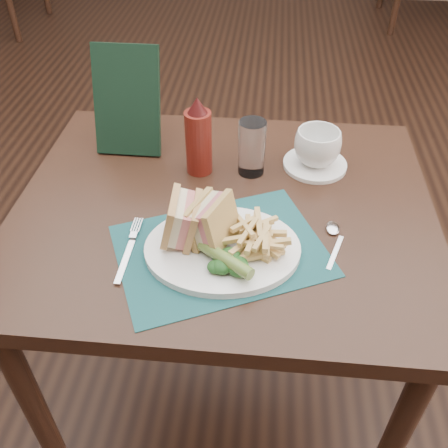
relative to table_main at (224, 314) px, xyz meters
name	(u,v)px	position (x,y,z in m)	size (l,w,h in m)	color
floor	(236,274)	(0.00, 0.50, -0.38)	(7.00, 7.00, 0.00)	black
table_main	(224,314)	(0.00, 0.00, 0.00)	(0.90, 0.75, 0.75)	black
placemat	(221,250)	(0.01, -0.14, 0.38)	(0.39, 0.28, 0.00)	#164749
plate	(223,249)	(0.01, -0.15, 0.38)	(0.30, 0.24, 0.01)	white
sandwich_half_a	(171,218)	(-0.09, -0.13, 0.44)	(0.06, 0.10, 0.09)	tan
sandwich_half_b	(203,218)	(-0.03, -0.13, 0.44)	(0.06, 0.10, 0.09)	tan
kale_garnish	(223,260)	(0.02, -0.20, 0.41)	(0.11, 0.08, 0.03)	#153B16
pickle_spear	(226,259)	(0.02, -0.20, 0.41)	(0.02, 0.02, 0.12)	#4E6B28
fries_pile	(257,234)	(0.08, -0.13, 0.42)	(0.18, 0.20, 0.05)	tan
fork	(129,248)	(-0.17, -0.16, 0.38)	(0.03, 0.17, 0.01)	silver
spoon	(334,243)	(0.23, -0.11, 0.38)	(0.03, 0.15, 0.01)	silver
saucer	(315,164)	(0.20, 0.16, 0.38)	(0.15, 0.15, 0.01)	white
coffee_cup	(317,147)	(0.20, 0.16, 0.43)	(0.11, 0.11, 0.08)	white
drinking_glass	(252,148)	(0.05, 0.13, 0.44)	(0.06, 0.06, 0.13)	white
ketchup_bottle	(198,136)	(-0.07, 0.12, 0.47)	(0.06, 0.06, 0.19)	#59160F
check_presenter	(127,101)	(-0.25, 0.21, 0.50)	(0.16, 0.02, 0.26)	black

